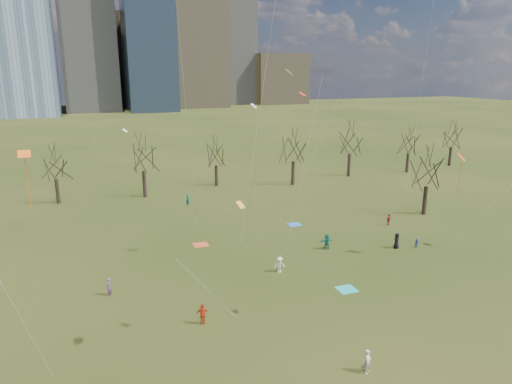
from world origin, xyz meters
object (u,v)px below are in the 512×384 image
object	(u,v)px
blanket_crimson	(201,245)
person_1	(368,361)
person_4	(203,314)
blanket_teal	(347,289)
blanket_navy	(294,225)

from	to	relation	value
blanket_crimson	person_1	size ratio (longest dim) A/B	1.01
person_4	blanket_crimson	bearing A→B (deg)	-87.48
blanket_crimson	person_4	size ratio (longest dim) A/B	0.96
blanket_teal	blanket_navy	bearing A→B (deg)	79.14
blanket_teal	blanket_crimson	size ratio (longest dim) A/B	1.00
blanket_teal	person_4	size ratio (longest dim) A/B	0.96
blanket_crimson	person_1	world-z (taller)	person_1
blanket_crimson	person_4	distance (m)	16.20
blanket_navy	blanket_crimson	distance (m)	12.66
person_1	person_4	bearing A→B (deg)	89.95
blanket_teal	person_4	distance (m)	13.04
person_4	person_1	bearing A→B (deg)	147.84
blanket_teal	person_1	bearing A→B (deg)	-115.68
blanket_crimson	person_4	xyz separation A→B (m)	(-3.85, -15.71, 0.82)
blanket_teal	person_4	world-z (taller)	person_4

